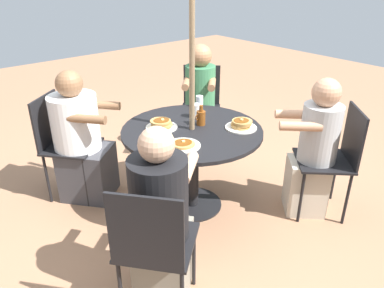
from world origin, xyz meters
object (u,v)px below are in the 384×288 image
patio_chair_south (153,244)px  pancake_plate_c (241,125)px  diner_north (200,106)px  patio_chair_east (62,139)px  patio_chair_north (201,103)px  drinking_glass_a (199,102)px  patio_table (192,144)px  diner_south (161,224)px  diner_east (81,143)px  pancake_plate_a (161,125)px  syrup_bottle (201,117)px  coffee_cup (196,111)px  patio_chair_west (335,154)px  diner_west (314,153)px  pancake_plate_b (183,145)px

patio_chair_south → pancake_plate_c: size_ratio=3.64×
diner_north → patio_chair_east: diner_north is taller
patio_chair_north → drinking_glass_a: 0.69m
patio_table → diner_south: (0.75, 0.61, -0.05)m
diner_east → pancake_plate_a: size_ratio=4.55×
syrup_bottle → drinking_glass_a: 0.41m
patio_table → coffee_cup: coffee_cup is taller
syrup_bottle → diner_south: bearing=36.2°
pancake_plate_c → syrup_bottle: 0.33m
diner_south → pancake_plate_c: diner_south is taller
patio_chair_north → pancake_plate_c: (0.50, 1.05, 0.22)m
patio_chair_south → pancake_plate_a: size_ratio=3.64×
coffee_cup → patio_table: bearing=41.9°
diner_south → coffee_cup: 1.25m
patio_chair_west → diner_west: (0.12, -0.12, 0.01)m
diner_west → drinking_glass_a: diner_west is taller
diner_south → patio_chair_west: bearing=44.3°
patio_chair_west → coffee_cup: 1.18m
patio_chair_south → pancake_plate_b: size_ratio=3.64×
diner_west → diner_north: bearing=44.4°
pancake_plate_a → syrup_bottle: syrup_bottle is taller
patio_chair_north → pancake_plate_a: (0.98, 0.63, 0.22)m
diner_east → syrup_bottle: (-0.72, 0.73, 0.27)m
diner_west → syrup_bottle: size_ratio=6.99×
diner_south → pancake_plate_b: 0.69m
patio_chair_south → pancake_plate_a: patio_chair_south is taller
syrup_bottle → drinking_glass_a: (-0.26, -0.31, -0.01)m
patio_chair_north → patio_chair_east: bearing=42.3°
patio_chair_north → pancake_plate_b: (1.06, 1.00, 0.20)m
patio_chair_south → pancake_plate_c: 1.30m
patio_chair_east → patio_chair_north: bearing=137.7°
patio_table → diner_south: bearing=39.1°
syrup_bottle → patio_table: bearing=10.3°
patio_chair_north → patio_chair_south: same height
patio_chair_north → coffee_cup: size_ratio=7.92×
pancake_plate_a → pancake_plate_c: 0.63m
patio_table → pancake_plate_a: pancake_plate_a is taller
pancake_plate_b → pancake_plate_a: bearing=-101.8°
patio_table → diner_north: 0.97m
patio_table → syrup_bottle: (-0.11, -0.02, 0.20)m
patio_chair_north → diner_west: 1.49m
diner_west → pancake_plate_a: (0.87, -0.85, 0.21)m
diner_west → coffee_cup: 1.01m
pancake_plate_b → patio_table: bearing=-142.0°
diner_north → patio_chair_south: 2.11m
patio_table → patio_chair_north: patio_chair_north is taller
diner_west → syrup_bottle: 0.94m
patio_table → syrup_bottle: 0.23m
patio_chair_south → syrup_bottle: patio_chair_south is taller
pancake_plate_c → patio_table: bearing=-37.9°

